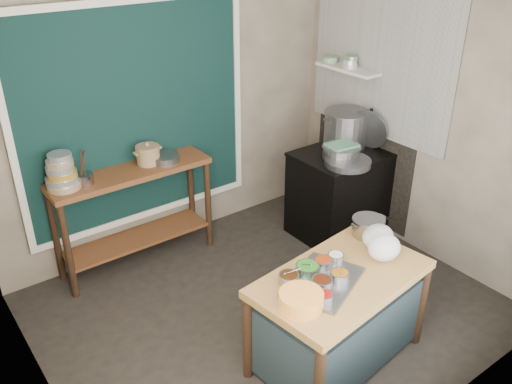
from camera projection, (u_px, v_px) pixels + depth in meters
floor at (268, 308)px, 4.56m from camera, size 3.50×3.00×0.02m
back_wall at (169, 102)px, 4.99m from camera, size 3.50×0.02×2.80m
left_wall at (18, 231)px, 2.98m from camera, size 0.02×3.00×2.80m
right_wall at (424, 108)px, 4.85m from camera, size 0.02×3.00×2.80m
curtain_panel at (137, 116)px, 4.80m from camera, size 2.10×0.02×1.90m
curtain_frame at (137, 117)px, 4.79m from camera, size 2.22×0.03×2.02m
tile_panel at (381, 47)px, 5.02m from camera, size 0.02×1.70×1.70m
soot_patch at (362, 157)px, 5.62m from camera, size 0.01×1.30×1.30m
wall_shelf at (348, 69)px, 5.29m from camera, size 0.22×0.70×0.03m
prep_table at (338, 318)px, 3.88m from camera, size 1.33×0.87×0.75m
back_counter at (135, 217)px, 4.96m from camera, size 1.45×0.40×0.95m
stove_block at (340, 194)px, 5.47m from camera, size 0.90×0.68×0.85m
stove_top at (344, 154)px, 5.27m from camera, size 0.92×0.69×0.03m
condiment_tray at (323, 281)px, 3.62m from camera, size 0.67×0.58×0.02m
condiment_bowls at (315, 276)px, 3.60m from camera, size 0.58×0.42×0.07m
yellow_basin at (301, 300)px, 3.38m from camera, size 0.37×0.37×0.11m
saucepan at (368, 227)px, 4.14m from camera, size 0.28×0.28×0.14m
plastic_bag_a at (384, 248)px, 3.84m from camera, size 0.25×0.22×0.19m
plastic_bag_b at (378, 237)px, 3.97m from camera, size 0.27×0.24×0.18m
bowl_stack at (62, 173)px, 4.38m from camera, size 0.27×0.27×0.30m
utensil_cup at (85, 179)px, 4.48m from camera, size 0.18×0.18×0.09m
ceramic_crock at (148, 156)px, 4.83m from camera, size 0.25×0.25×0.15m
wide_bowl at (165, 158)px, 4.89m from camera, size 0.32×0.32×0.07m
stock_pot at (346, 129)px, 5.34m from camera, size 0.54×0.54×0.36m
pot_lid at (368, 129)px, 5.27m from camera, size 0.20×0.43×0.41m
steamer at (341, 152)px, 5.12m from camera, size 0.38×0.38×0.12m
green_cloth at (342, 145)px, 5.09m from camera, size 0.29×0.24×0.02m
shallow_pan at (348, 162)px, 4.99m from camera, size 0.53×0.53×0.06m
shelf_bowl_stack at (351, 62)px, 5.24m from camera, size 0.14×0.14×0.12m
shelf_bowl_green at (331, 59)px, 5.45m from camera, size 0.16×0.16×0.05m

